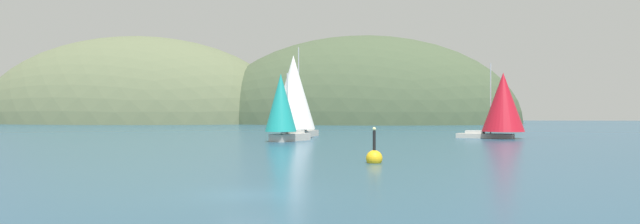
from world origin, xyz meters
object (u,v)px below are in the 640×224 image
(sailboat_teal_sail, at_px, (282,106))
(sailboat_white_mainsail, at_px, (294,94))
(sailboat_crimson_sail, at_px, (502,103))
(channel_buoy, at_px, (374,157))

(sailboat_teal_sail, xyz_separation_m, sailboat_white_mainsail, (0.28, 9.52, 1.58))
(sailboat_teal_sail, height_order, sailboat_white_mainsail, sailboat_white_mainsail)
(sailboat_crimson_sail, xyz_separation_m, channel_buoy, (-16.33, -36.04, -3.94))
(sailboat_crimson_sail, distance_m, sailboat_teal_sail, 27.54)
(sailboat_white_mainsail, bearing_deg, sailboat_teal_sail, -91.68)
(sailboat_crimson_sail, relative_size, sailboat_white_mainsail, 0.81)
(sailboat_teal_sail, relative_size, channel_buoy, 2.90)
(sailboat_crimson_sail, height_order, sailboat_white_mainsail, sailboat_white_mainsail)
(sailboat_teal_sail, bearing_deg, sailboat_crimson_sail, 19.23)
(sailboat_teal_sail, bearing_deg, channel_buoy, -70.27)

